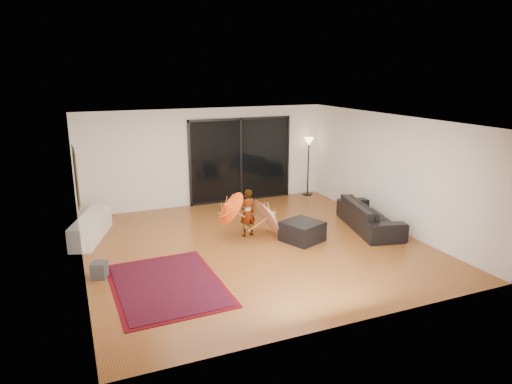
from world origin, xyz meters
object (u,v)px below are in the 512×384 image
sofa (370,215)px  ottoman (302,231)px  media_console (91,228)px  child (247,213)px

sofa → ottoman: size_ratio=2.90×
media_console → sofa: bearing=2.6°
media_console → ottoman: (4.33, -1.96, -0.04)m
child → sofa: bearing=155.6°
child → media_console: bearing=-31.5°
sofa → media_console: bearing=86.7°
sofa → child: size_ratio=2.03×
sofa → child: 2.97m
media_console → ottoman: 4.75m
media_console → child: size_ratio=1.68×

